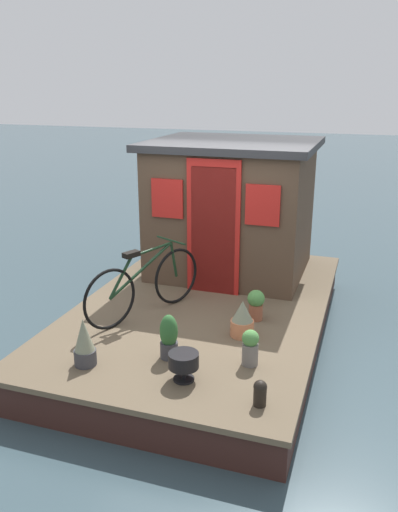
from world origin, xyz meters
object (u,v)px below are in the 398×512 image
(potted_plant_mint, at_px, (169,337))
(charcoal_grill, at_px, (184,362))
(potted_plant_geranium, at_px, (242,319))
(potted_plant_basil, at_px, (256,304))
(potted_plant_succulent, at_px, (250,347))
(bicycle, at_px, (145,284))
(houseboat_cabin, at_px, (232,207))
(mooring_bollard, at_px, (260,392))
(potted_plant_thyme, at_px, (84,343))

(potted_plant_mint, distance_m, charcoal_grill, 0.47)
(potted_plant_geranium, distance_m, potted_plant_mint, 0.93)
(potted_plant_basil, bearing_deg, potted_plant_succulent, -170.35)
(potted_plant_geranium, bearing_deg, bicycle, 82.08)
(houseboat_cabin, distance_m, mooring_bollard, 3.62)
(bicycle, bearing_deg, potted_plant_succulent, -117.30)
(houseboat_cabin, bearing_deg, mooring_bollard, -160.62)
(bicycle, xyz_separation_m, mooring_bollard, (-1.43, -1.73, -0.27))
(potted_plant_thyme, xyz_separation_m, charcoal_grill, (0.04, -1.04, -0.04))
(potted_plant_geranium, xyz_separation_m, potted_plant_mint, (-0.72, 0.59, 0.03))
(potted_plant_basil, distance_m, potted_plant_mint, 1.35)
(potted_plant_thyme, height_order, mooring_bollard, potted_plant_thyme)
(potted_plant_mint, bearing_deg, mooring_bollard, -116.66)
(potted_plant_succulent, bearing_deg, potted_plant_geranium, 21.17)
(houseboat_cabin, relative_size, potted_plant_geranium, 5.59)
(bicycle, bearing_deg, potted_plant_geranium, -97.92)
(potted_plant_basil, height_order, charcoal_grill, potted_plant_basil)
(potted_plant_basil, xyz_separation_m, mooring_bollard, (-1.72, -0.43, -0.07))
(potted_plant_basil, bearing_deg, charcoal_grill, 167.19)
(bicycle, distance_m, potted_plant_succulent, 1.69)
(potted_plant_geranium, xyz_separation_m, potted_plant_thyme, (-1.12, 1.34, 0.04))
(bicycle, height_order, potted_plant_mint, bicycle)
(bicycle, distance_m, mooring_bollard, 2.26)
(potted_plant_thyme, relative_size, potted_plant_succulent, 1.33)
(houseboat_cabin, xyz_separation_m, potted_plant_geranium, (-2.06, -0.69, -0.78))
(potted_plant_mint, height_order, potted_plant_thyme, potted_plant_thyme)
(potted_plant_mint, bearing_deg, charcoal_grill, -140.95)
(potted_plant_basil, relative_size, charcoal_grill, 1.28)
(bicycle, xyz_separation_m, charcoal_grill, (-1.26, -0.96, -0.20))
(bicycle, relative_size, potted_plant_geranium, 3.85)
(potted_plant_mint, bearing_deg, potted_plant_geranium, -39.59)
(bicycle, distance_m, potted_plant_basil, 1.35)
(mooring_bollard, bearing_deg, charcoal_grill, 77.22)
(bicycle, bearing_deg, potted_plant_thyme, 176.32)
(potted_plant_geranium, bearing_deg, houseboat_cabin, 18.55)
(bicycle, height_order, charcoal_grill, bicycle)
(bicycle, relative_size, potted_plant_succulent, 4.26)
(houseboat_cabin, distance_m, charcoal_grill, 3.26)
(bicycle, height_order, potted_plant_geranium, bicycle)
(potted_plant_geranium, distance_m, potted_plant_thyme, 1.75)
(potted_plant_mint, bearing_deg, houseboat_cabin, 2.02)
(charcoal_grill, height_order, mooring_bollard, charcoal_grill)
(potted_plant_mint, height_order, charcoal_grill, potted_plant_mint)
(potted_plant_mint, distance_m, mooring_bollard, 1.20)
(mooring_bollard, bearing_deg, potted_plant_basil, 13.89)
(potted_plant_basil, bearing_deg, houseboat_cabin, 24.90)
(potted_plant_mint, xyz_separation_m, potted_plant_thyme, (-0.40, 0.75, 0.01))
(potted_plant_mint, relative_size, potted_plant_succulent, 1.27)
(potted_plant_geranium, distance_m, mooring_bollard, 1.35)
(bicycle, height_order, potted_plant_succulent, bicycle)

